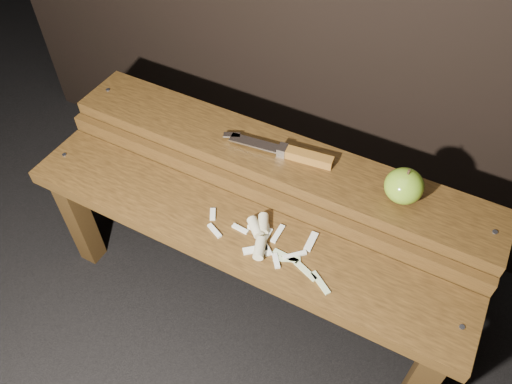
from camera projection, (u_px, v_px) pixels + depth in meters
The scene contains 6 objects.
ground at pixel (247, 298), 1.59m from camera, with size 60.00×60.00×0.00m, color black.
bench_front_tier at pixel (234, 248), 1.29m from camera, with size 1.20×0.20×0.42m.
bench_rear_tier at pixel (274, 175), 1.37m from camera, with size 1.20×0.21×0.50m.
apple at pixel (404, 186), 1.18m from camera, with size 0.09×0.09×0.10m.
knife at pixel (295, 154), 1.29m from camera, with size 0.31×0.06×0.03m.
apple_scraps at pixel (264, 238), 1.22m from camera, with size 0.37×0.15×0.03m.
Camera 1 is at (0.40, -0.69, 1.42)m, focal length 35.00 mm.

